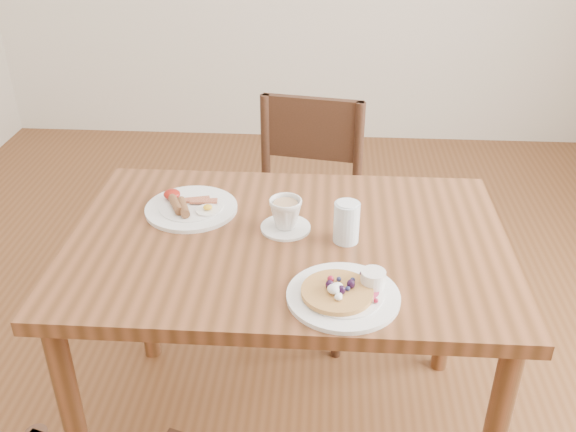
% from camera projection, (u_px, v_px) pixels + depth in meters
% --- Properties ---
extents(ground, '(5.00, 5.00, 0.00)m').
position_uv_depth(ground, '(288.00, 430.00, 2.13)').
color(ground, brown).
rests_on(ground, ground).
extents(dining_table, '(1.20, 0.80, 0.75)m').
position_uv_depth(dining_table, '(288.00, 268.00, 1.80)').
color(dining_table, brown).
rests_on(dining_table, ground).
extents(chair_far, '(0.48, 0.48, 0.88)m').
position_uv_depth(chair_far, '(304.00, 207.00, 2.43)').
color(chair_far, '#3D2016').
rests_on(chair_far, ground).
extents(pancake_plate, '(0.27, 0.27, 0.06)m').
position_uv_depth(pancake_plate, '(345.00, 293.00, 1.51)').
color(pancake_plate, white).
rests_on(pancake_plate, dining_table).
extents(breakfast_plate, '(0.27, 0.27, 0.04)m').
position_uv_depth(breakfast_plate, '(190.00, 207.00, 1.88)').
color(breakfast_plate, white).
rests_on(breakfast_plate, dining_table).
extents(teacup_saucer, '(0.14, 0.14, 0.09)m').
position_uv_depth(teacup_saucer, '(286.00, 216.00, 1.77)').
color(teacup_saucer, white).
rests_on(teacup_saucer, dining_table).
extents(water_glass, '(0.07, 0.07, 0.11)m').
position_uv_depth(water_glass, '(346.00, 222.00, 1.71)').
color(water_glass, silver).
rests_on(water_glass, dining_table).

